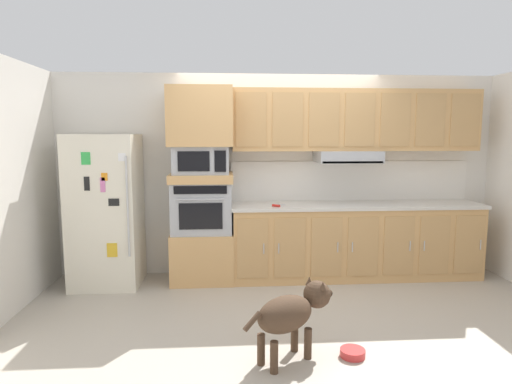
{
  "coord_description": "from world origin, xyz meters",
  "views": [
    {
      "loc": [
        -0.67,
        -4.45,
        1.75
      ],
      "look_at": [
        -0.35,
        0.17,
        1.15
      ],
      "focal_mm": 30.79,
      "sensor_mm": 36.0,
      "label": 1
    }
  ],
  "objects": [
    {
      "name": "ground_plane",
      "position": [
        0.0,
        0.0,
        0.0
      ],
      "size": [
        9.6,
        9.6,
        0.0
      ],
      "primitive_type": "plane",
      "color": "#B2A899"
    },
    {
      "name": "refrigerator",
      "position": [
        -2.06,
        0.68,
        0.88
      ],
      "size": [
        0.76,
        0.73,
        1.76
      ],
      "color": "silver",
      "rests_on": "ground"
    },
    {
      "name": "side_panel_left",
      "position": [
        -2.8,
        0.0,
        1.25
      ],
      "size": [
        0.12,
        7.1,
        2.5
      ],
      "primitive_type": "cube",
      "color": "silver",
      "rests_on": "ground"
    },
    {
      "name": "oven_base_cabinet",
      "position": [
        -0.96,
        0.75,
        0.3
      ],
      "size": [
        0.74,
        0.62,
        0.6
      ],
      "primitive_type": "cube",
      "color": "tan",
      "rests_on": "ground"
    },
    {
      "name": "upper_cabinet_with_hood",
      "position": [
        0.92,
        0.87,
        1.9
      ],
      "size": [
        3.02,
        0.48,
        0.88
      ],
      "color": "tan",
      "rests_on": "backsplash_panel"
    },
    {
      "name": "appliance_upper_cabinet",
      "position": [
        -0.96,
        0.75,
        1.96
      ],
      "size": [
        0.74,
        0.62,
        0.68
      ],
      "primitive_type": "cube",
      "color": "tan",
      "rests_on": "microwave"
    },
    {
      "name": "appliance_mid_shelf",
      "position": [
        -0.96,
        0.75,
        1.25
      ],
      "size": [
        0.74,
        0.62,
        0.1
      ],
      "primitive_type": "cube",
      "color": "tan",
      "rests_on": "built_in_oven"
    },
    {
      "name": "countertop_slab",
      "position": [
        0.92,
        0.75,
        0.9
      ],
      "size": [
        3.06,
        0.64,
        0.04
      ],
      "primitive_type": "cube",
      "color": "beige",
      "rests_on": "lower_cabinet_run"
    },
    {
      "name": "lower_cabinet_run",
      "position": [
        0.92,
        0.75,
        0.44
      ],
      "size": [
        3.02,
        0.63,
        0.88
      ],
      "color": "tan",
      "rests_on": "ground"
    },
    {
      "name": "microwave",
      "position": [
        -0.96,
        0.75,
        1.46
      ],
      "size": [
        0.64,
        0.54,
        0.32
      ],
      "color": "#A8AAAF",
      "rests_on": "appliance_mid_shelf"
    },
    {
      "name": "dog_food_bowl",
      "position": [
        0.32,
        -1.22,
        0.03
      ],
      "size": [
        0.2,
        0.2,
        0.06
      ],
      "color": "red",
      "rests_on": "ground"
    },
    {
      "name": "backsplash_panel",
      "position": [
        0.92,
        1.04,
        1.17
      ],
      "size": [
        3.06,
        0.02,
        0.5
      ],
      "primitive_type": "cube",
      "color": "white",
      "rests_on": "countertop_slab"
    },
    {
      "name": "dog",
      "position": [
        -0.16,
        -1.21,
        0.39
      ],
      "size": [
        0.8,
        0.58,
        0.59
      ],
      "rotation": [
        0.0,
        0.0,
        0.6
      ],
      "color": "#473323",
      "rests_on": "ground"
    },
    {
      "name": "back_kitchen_wall",
      "position": [
        0.0,
        1.11,
        1.25
      ],
      "size": [
        6.2,
        0.12,
        2.5
      ],
      "primitive_type": "cube",
      "color": "silver",
      "rests_on": "ground"
    },
    {
      "name": "screwdriver",
      "position": [
        -0.08,
        0.58,
        0.93
      ],
      "size": [
        0.17,
        0.17,
        0.03
      ],
      "color": "red",
      "rests_on": "countertop_slab"
    },
    {
      "name": "built_in_oven",
      "position": [
        -0.96,
        0.75,
        0.9
      ],
      "size": [
        0.7,
        0.62,
        0.6
      ],
      "color": "#A8AAAF",
      "rests_on": "oven_base_cabinet"
    }
  ]
}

